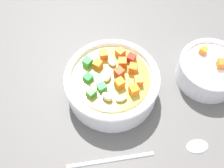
{
  "coord_description": "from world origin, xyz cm",
  "views": [
    {
      "loc": [
        7.71,
        21.75,
        41.19
      ],
      "look_at": [
        0.0,
        0.0,
        2.62
      ],
      "focal_mm": 42.35,
      "sensor_mm": 36.0,
      "label": 1
    }
  ],
  "objects": [
    {
      "name": "side_bowl_small",
      "position": [
        -17.3,
        2.9,
        2.43
      ],
      "size": [
        11.29,
        11.29,
        5.42
      ],
      "color": "white",
      "rests_on": "ground_plane"
    },
    {
      "name": "ground_plane",
      "position": [
        0.0,
        0.0,
        -1.0
      ],
      "size": [
        140.0,
        140.0,
        2.0
      ],
      "primitive_type": "cube",
      "color": "#565451"
    },
    {
      "name": "soup_bowl_main",
      "position": [
        -0.01,
        -0.0,
        2.91
      ],
      "size": [
        15.93,
        15.93,
        6.32
      ],
      "color": "white",
      "rests_on": "ground_plane"
    },
    {
      "name": "spoon",
      "position": [
        -3.8,
        12.96,
        0.42
      ],
      "size": [
        22.47,
        5.64,
        0.98
      ],
      "rotation": [
        0.0,
        0.0,
        2.96
      ],
      "color": "silver",
      "rests_on": "ground_plane"
    }
  ]
}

